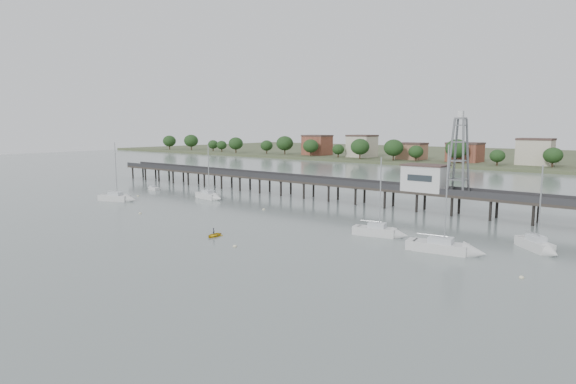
# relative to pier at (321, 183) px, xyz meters

# --- Properties ---
(ground_plane) EXTENTS (500.00, 500.00, 0.00)m
(ground_plane) POSITION_rel_pier_xyz_m (0.00, -60.00, -3.79)
(ground_plane) COLOR gray
(ground_plane) RESTS_ON ground
(pier) EXTENTS (150.00, 5.00, 5.50)m
(pier) POSITION_rel_pier_xyz_m (0.00, 0.00, 0.00)
(pier) COLOR #2D2823
(pier) RESTS_ON ground
(pier_building) EXTENTS (8.40, 5.40, 5.30)m
(pier_building) POSITION_rel_pier_xyz_m (25.00, 0.00, 2.87)
(pier_building) COLOR silver
(pier_building) RESTS_ON ground
(lattice_tower) EXTENTS (3.20, 3.20, 15.50)m
(lattice_tower) POSITION_rel_pier_xyz_m (31.50, 0.00, 7.31)
(lattice_tower) COLOR slate
(lattice_tower) RESTS_ON ground
(sailboat_c) EXTENTS (7.98, 3.90, 12.74)m
(sailboat_c) POSITION_rel_pier_xyz_m (29.57, -24.87, -3.15)
(sailboat_c) COLOR silver
(sailboat_c) RESTS_ON ground
(sailboat_b) EXTENTS (8.07, 3.05, 13.06)m
(sailboat_b) POSITION_rel_pier_xyz_m (-19.46, -16.12, -3.15)
(sailboat_b) COLOR silver
(sailboat_b) RESTS_ON ground
(sailboat_e) EXTENTS (6.76, 6.64, 12.21)m
(sailboat_e) POSITION_rel_pier_xyz_m (50.10, -19.83, -3.15)
(sailboat_e) COLOR silver
(sailboat_e) RESTS_ON ground
(sailboat_a) EXTENTS (8.76, 5.44, 13.94)m
(sailboat_a) POSITION_rel_pier_xyz_m (-33.08, -30.89, -3.16)
(sailboat_a) COLOR silver
(sailboat_a) RESTS_ON ground
(sailboat_d) EXTENTS (9.59, 4.15, 15.23)m
(sailboat_d) POSITION_rel_pier_xyz_m (41.33, -28.07, -3.16)
(sailboat_d) COLOR silver
(sailboat_d) RESTS_ON ground
(white_tender) EXTENTS (3.41, 1.60, 1.29)m
(white_tender) POSITION_rel_pier_xyz_m (-43.18, -15.01, -3.40)
(white_tender) COLOR silver
(white_tender) RESTS_ON ground
(yellow_dinghy) EXTENTS (2.18, 1.05, 2.93)m
(yellow_dinghy) POSITION_rel_pier_xyz_m (9.40, -41.32, -3.79)
(yellow_dinghy) COLOR gold
(yellow_dinghy) RESTS_ON ground
(dinghy_occupant) EXTENTS (0.81, 1.15, 0.26)m
(dinghy_occupant) POSITION_rel_pier_xyz_m (9.40, -41.32, -3.79)
(dinghy_occupant) COLOR black
(dinghy_occupant) RESTS_ON ground
(mooring_buoys) EXTENTS (88.41, 25.40, 0.39)m
(mooring_buoys) POSITION_rel_pier_xyz_m (2.81, -31.49, -3.71)
(mooring_buoys) COLOR beige
(mooring_buoys) RESTS_ON ground
(far_shore) EXTENTS (500.00, 170.00, 10.40)m
(far_shore) POSITION_rel_pier_xyz_m (0.36, 179.58, -2.85)
(far_shore) COLOR #475133
(far_shore) RESTS_ON ground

